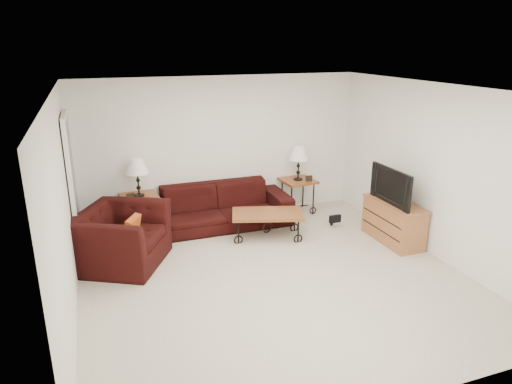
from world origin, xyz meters
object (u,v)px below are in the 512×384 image
lamp_right (298,163)px  tv_stand (393,222)px  side_table_right (297,196)px  coffee_table (267,225)px  backpack (332,215)px  armchair (121,237)px  side_table_left (141,214)px  lamp_left (138,177)px  television (396,186)px  sofa (219,206)px

lamp_right → tv_stand: 2.03m
side_table_right → tv_stand: bearing=-63.2°
coffee_table → backpack: size_ratio=2.77×
armchair → tv_stand: 4.16m
armchair → tv_stand: bearing=-70.5°
side_table_left → lamp_left: 0.64m
backpack → side_table_left: bearing=159.6°
side_table_right → lamp_left: (-2.85, 0.00, 0.64)m
side_table_left → backpack: 3.23m
side_table_right → lamp_right: (0.00, 0.00, 0.63)m
side_table_left → lamp_right: lamp_right is taller
television → backpack: (-0.58, 0.89, -0.72)m
side_table_right → coffee_table: size_ratio=0.56×
side_table_left → lamp_right: 2.92m
side_table_left → lamp_right: bearing=0.0°
sofa → television: bearing=-32.7°
side_table_left → television: television is taller
sofa → tv_stand: sofa is taller
coffee_table → armchair: armchair is taller
sofa → lamp_left: (-1.29, 0.18, 0.60)m
side_table_right → tv_stand: (0.87, -1.72, 0.01)m
lamp_left → armchair: bearing=-109.7°
tv_stand → television: television is taller
tv_stand → armchair: bearing=171.1°
tv_stand → sofa: bearing=147.6°
lamp_left → backpack: size_ratio=1.57×
lamp_left → tv_stand: size_ratio=0.59×
side_table_right → backpack: size_ratio=1.54×
lamp_right → armchair: 3.45m
sofa → side_table_left: bearing=172.1°
armchair → lamp_right: bearing=-43.2°
side_table_right → armchair: size_ratio=0.50×
lamp_left → coffee_table: 2.23m
sofa → television: (2.41, -1.54, 0.57)m
side_table_left → television: size_ratio=0.66×
lamp_left → television: size_ratio=0.66×
coffee_table → backpack: 1.22m
side_table_left → television: (3.70, -1.72, 0.61)m
side_table_right → backpack: (0.27, -0.83, -0.11)m
lamp_right → backpack: 1.14m
side_table_right → lamp_left: bearing=180.0°
armchair → television: 4.17m
side_table_right → lamp_left: lamp_left is taller
lamp_left → lamp_right: 2.85m
armchair → sofa: bearing=-33.4°
side_table_left → side_table_right: side_table_left is taller
coffee_table → tv_stand: bearing=-24.2°
side_table_left → coffee_table: (1.90, -0.90, -0.11)m
coffee_table → television: television is taller
backpack → lamp_right: bearing=102.7°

